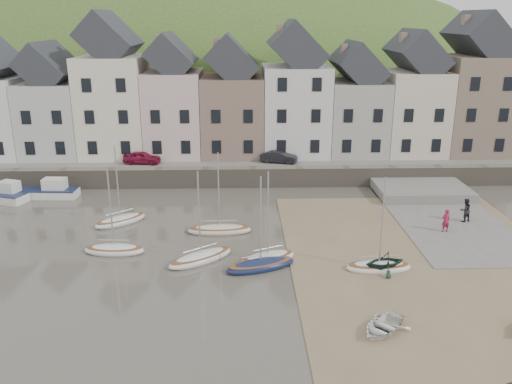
{
  "coord_description": "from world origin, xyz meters",
  "views": [
    {
      "loc": [
        -1.08,
        -30.9,
        15.09
      ],
      "look_at": [
        0.0,
        6.0,
        3.0
      ],
      "focal_mm": 37.35,
      "sensor_mm": 36.0,
      "label": 1
    }
  ],
  "objects_px": {
    "rowboat_white": "(383,326)",
    "rowboat_green": "(385,262)",
    "sailboat_0": "(121,220)",
    "person_red": "(446,220)",
    "car_right": "(279,157)",
    "car_left": "(142,157)",
    "person_dark": "(465,210)"
  },
  "relations": [
    {
      "from": "rowboat_white",
      "to": "car_right",
      "type": "height_order",
      "value": "car_right"
    },
    {
      "from": "person_red",
      "to": "car_left",
      "type": "distance_m",
      "value": 28.54
    },
    {
      "from": "rowboat_white",
      "to": "rowboat_green",
      "type": "height_order",
      "value": "rowboat_green"
    },
    {
      "from": "rowboat_green",
      "to": "car_right",
      "type": "xyz_separation_m",
      "value": [
        -5.15,
        20.65,
        1.47
      ]
    },
    {
      "from": "car_left",
      "to": "car_right",
      "type": "xyz_separation_m",
      "value": [
        13.33,
        0.0,
        -0.02
      ]
    },
    {
      "from": "sailboat_0",
      "to": "person_dark",
      "type": "relative_size",
      "value": 3.4
    },
    {
      "from": "sailboat_0",
      "to": "rowboat_green",
      "type": "relative_size",
      "value": 2.54
    },
    {
      "from": "sailboat_0",
      "to": "car_right",
      "type": "height_order",
      "value": "sailboat_0"
    },
    {
      "from": "rowboat_green",
      "to": "car_right",
      "type": "height_order",
      "value": "car_right"
    },
    {
      "from": "sailboat_0",
      "to": "car_right",
      "type": "distance_m",
      "value": 17.72
    },
    {
      "from": "car_right",
      "to": "rowboat_white",
      "type": "bearing_deg",
      "value": -158.5
    },
    {
      "from": "car_left",
      "to": "rowboat_green",
      "type": "bearing_deg",
      "value": -131.3
    },
    {
      "from": "sailboat_0",
      "to": "person_red",
      "type": "relative_size",
      "value": 3.65
    },
    {
      "from": "rowboat_green",
      "to": "rowboat_white",
      "type": "bearing_deg",
      "value": -28.68
    },
    {
      "from": "rowboat_green",
      "to": "car_right",
      "type": "bearing_deg",
      "value": -179.46
    },
    {
      "from": "rowboat_white",
      "to": "car_left",
      "type": "relative_size",
      "value": 0.83
    },
    {
      "from": "rowboat_white",
      "to": "person_dark",
      "type": "height_order",
      "value": "person_dark"
    },
    {
      "from": "car_left",
      "to": "rowboat_white",
      "type": "bearing_deg",
      "value": -141.75
    },
    {
      "from": "rowboat_white",
      "to": "sailboat_0",
      "type": "bearing_deg",
      "value": -178.71
    },
    {
      "from": "car_left",
      "to": "car_right",
      "type": "distance_m",
      "value": 13.33
    },
    {
      "from": "sailboat_0",
      "to": "rowboat_white",
      "type": "xyz_separation_m",
      "value": [
        16.39,
        -15.49,
        0.1
      ]
    },
    {
      "from": "person_red",
      "to": "person_dark",
      "type": "relative_size",
      "value": 0.93
    },
    {
      "from": "person_red",
      "to": "car_left",
      "type": "height_order",
      "value": "car_left"
    },
    {
      "from": "car_left",
      "to": "car_right",
      "type": "bearing_deg",
      "value": -83.13
    },
    {
      "from": "sailboat_0",
      "to": "person_red",
      "type": "distance_m",
      "value": 24.46
    },
    {
      "from": "person_red",
      "to": "car_left",
      "type": "relative_size",
      "value": 0.48
    },
    {
      "from": "sailboat_0",
      "to": "car_right",
      "type": "bearing_deg",
      "value": 42.18
    },
    {
      "from": "rowboat_white",
      "to": "person_red",
      "type": "distance_m",
      "value": 15.12
    },
    {
      "from": "person_red",
      "to": "rowboat_white",
      "type": "bearing_deg",
      "value": 47.51
    },
    {
      "from": "rowboat_green",
      "to": "person_red",
      "type": "height_order",
      "value": "person_red"
    },
    {
      "from": "person_dark",
      "to": "car_left",
      "type": "distance_m",
      "value": 29.61
    },
    {
      "from": "sailboat_0",
      "to": "rowboat_green",
      "type": "bearing_deg",
      "value": -25.85
    }
  ]
}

